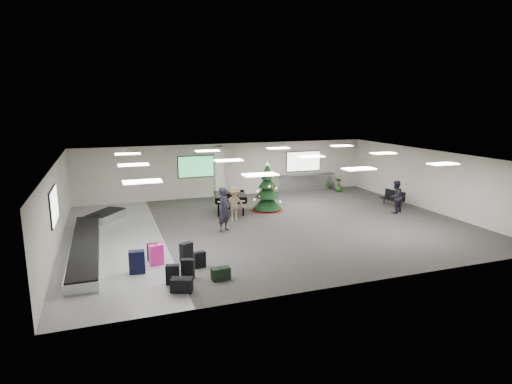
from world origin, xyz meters
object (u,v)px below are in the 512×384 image
object	(u,v)px
traveler_bench	(396,197)
baggage_carousel	(91,239)
pink_suitcase	(156,255)
traveler_a	(224,209)
service_counter	(305,183)
christmas_tree	(267,194)
potted_plant_right	(339,185)
traveler_b	(234,204)
bench	(394,197)
potted_plant_left	(266,189)
grand_piano	(230,197)

from	to	relation	value
traveler_bench	baggage_carousel	bearing A→B (deg)	-22.65
pink_suitcase	traveler_a	world-z (taller)	traveler_a
service_counter	christmas_tree	world-z (taller)	christmas_tree
christmas_tree	potted_plant_right	bearing A→B (deg)	26.21
traveler_bench	potted_plant_right	size ratio (longest dim) A/B	1.92
traveler_b	pink_suitcase	bearing A→B (deg)	-132.59
christmas_tree	traveler_bench	world-z (taller)	christmas_tree
pink_suitcase	traveler_bench	size ratio (longest dim) A/B	0.44
bench	potted_plant_left	size ratio (longest dim) A/B	1.94
pink_suitcase	grand_piano	bearing A→B (deg)	43.22
bench	baggage_carousel	bearing A→B (deg)	172.80
traveler_a	potted_plant_left	distance (m)	7.83
bench	potted_plant_left	xyz separation A→B (m)	(-5.58, 5.02, -0.12)
service_counter	potted_plant_right	bearing A→B (deg)	-25.01
grand_piano	traveler_b	distance (m)	1.55
traveler_a	grand_piano	bearing A→B (deg)	29.89
baggage_carousel	grand_piano	world-z (taller)	grand_piano
baggage_carousel	traveler_bench	bearing A→B (deg)	0.39
traveler_a	traveler_b	world-z (taller)	traveler_a
christmas_tree	pink_suitcase	bearing A→B (deg)	-137.27
traveler_b	service_counter	bearing A→B (deg)	40.14
baggage_carousel	service_counter	bearing A→B (deg)	27.67
bench	grand_piano	bearing A→B (deg)	157.63
baggage_carousel	christmas_tree	distance (m)	9.19
baggage_carousel	pink_suitcase	xyz separation A→B (m)	(2.23, -3.17, 0.16)
potted_plant_left	traveler_bench	bearing A→B (deg)	-52.92
service_counter	traveler_bench	bearing A→B (deg)	-73.86
service_counter	pink_suitcase	distance (m)	14.51
baggage_carousel	christmas_tree	world-z (taller)	christmas_tree
baggage_carousel	potted_plant_left	world-z (taller)	potted_plant_left
traveler_b	traveler_bench	size ratio (longest dim) A/B	0.99
grand_piano	traveler_bench	xyz separation A→B (m)	(8.05, -2.85, 0.02)
christmas_tree	traveler_bench	size ratio (longest dim) A/B	1.52
pink_suitcase	bench	world-z (taller)	bench
bench	traveler_b	distance (m)	9.14
baggage_carousel	grand_piano	size ratio (longest dim) A/B	4.16
service_counter	grand_piano	size ratio (longest dim) A/B	1.74
pink_suitcase	traveler_a	size ratio (longest dim) A/B	0.38
potted_plant_right	bench	bearing A→B (deg)	-79.66
service_counter	potted_plant_left	world-z (taller)	service_counter
potted_plant_right	service_counter	bearing A→B (deg)	154.99
christmas_tree	service_counter	bearing A→B (deg)	43.45
grand_piano	traveler_a	xyz separation A→B (m)	(-1.13, -3.00, 0.16)
traveler_b	potted_plant_right	bearing A→B (deg)	28.15
baggage_carousel	service_counter	size ratio (longest dim) A/B	2.40
baggage_carousel	traveler_a	world-z (taller)	traveler_a
traveler_b	traveler_bench	distance (m)	8.38
baggage_carousel	traveler_b	world-z (taller)	traveler_b
bench	traveler_bench	world-z (taller)	traveler_bench
pink_suitcase	potted_plant_left	world-z (taller)	pink_suitcase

